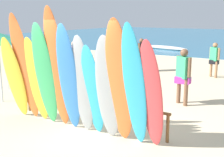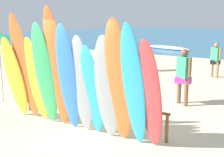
% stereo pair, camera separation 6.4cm
% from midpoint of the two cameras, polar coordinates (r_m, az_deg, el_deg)
% --- Properties ---
extents(ground, '(60.00, 60.00, 0.00)m').
position_cam_midpoint_polar(ground, '(20.14, 20.01, 3.88)').
color(ground, beige).
extents(surfboard_rack, '(4.15, 0.07, 0.65)m').
position_cam_midpoint_polar(surfboard_rack, '(7.20, -4.34, -4.70)').
color(surfboard_rack, brown).
rests_on(surfboard_rack, ground).
extents(surfboard_yellow_0, '(0.59, 0.65, 2.10)m').
position_cam_midpoint_polar(surfboard_yellow_0, '(7.88, -17.83, 0.11)').
color(surfboard_yellow_0, yellow).
rests_on(surfboard_yellow_0, ground).
extents(surfboard_orange_1, '(0.55, 0.72, 2.66)m').
position_cam_midpoint_polar(surfboard_orange_1, '(7.57, -16.14, 1.91)').
color(surfboard_orange_1, orange).
rests_on(surfboard_orange_1, ground).
extents(surfboard_yellow_2, '(0.53, 0.55, 2.12)m').
position_cam_midpoint_polar(surfboard_yellow_2, '(7.44, -14.01, -0.27)').
color(surfboard_yellow_2, yellow).
rests_on(surfboard_yellow_2, ground).
extents(surfboard_green_3, '(0.57, 0.61, 2.46)m').
position_cam_midpoint_polar(surfboard_green_3, '(7.14, -12.48, 0.68)').
color(surfboard_green_3, '#38B266').
rests_on(surfboard_green_3, ground).
extents(surfboard_orange_4, '(0.54, 0.63, 2.81)m').
position_cam_midpoint_polar(surfboard_orange_4, '(6.89, -10.27, 1.86)').
color(surfboard_orange_4, orange).
rests_on(surfboard_orange_4, ground).
extents(surfboard_blue_5, '(0.54, 0.59, 2.44)m').
position_cam_midpoint_polar(surfboard_blue_5, '(6.68, -8.13, 0.02)').
color(surfboard_blue_5, '#337AD1').
rests_on(surfboard_blue_5, ground).
extents(surfboard_grey_6, '(0.52, 0.47, 2.20)m').
position_cam_midpoint_polar(surfboard_grey_6, '(6.55, -5.46, -1.23)').
color(surfboard_grey_6, '#999EA3').
rests_on(surfboard_grey_6, ground).
extents(surfboard_teal_7, '(0.54, 0.51, 2.01)m').
position_cam_midpoint_polar(surfboard_teal_7, '(6.43, -3.56, -2.33)').
color(surfboard_teal_7, '#289EC6').
rests_on(surfboard_teal_7, ground).
extents(surfboard_grey_8, '(0.58, 0.52, 2.24)m').
position_cam_midpoint_polar(surfboard_grey_8, '(6.14, -0.65, -1.93)').
color(surfboard_grey_8, '#999EA3').
rests_on(surfboard_grey_8, ground).
extents(surfboard_orange_9, '(0.60, 0.61, 2.57)m').
position_cam_midpoint_polar(surfboard_orange_9, '(5.94, 1.56, -0.76)').
color(surfboard_orange_9, orange).
rests_on(surfboard_orange_9, ground).
extents(surfboard_teal_10, '(0.52, 0.68, 2.49)m').
position_cam_midpoint_polar(surfboard_teal_10, '(5.75, 4.43, -1.61)').
color(surfboard_teal_10, '#289EC6').
rests_on(surfboard_teal_10, ground).
extents(surfboard_red_11, '(0.50, 0.65, 2.20)m').
position_cam_midpoint_polar(surfboard_red_11, '(5.69, 7.63, -3.34)').
color(surfboard_red_11, '#D13D42').
rests_on(surfboard_red_11, ground).
extents(beachgoer_photographing, '(0.49, 0.36, 1.47)m').
position_cam_midpoint_polar(beachgoer_photographing, '(13.30, 19.29, 3.79)').
color(beachgoer_photographing, '#9E704C').
rests_on(beachgoer_photographing, ground).
extents(beachgoer_by_water, '(0.59, 0.36, 1.67)m').
position_cam_midpoint_polar(beachgoer_by_water, '(11.30, -6.80, 3.61)').
color(beachgoer_by_water, tan).
rests_on(beachgoer_by_water, ground).
extents(beachgoer_near_rack, '(0.54, 0.41, 1.65)m').
position_cam_midpoint_polar(beachgoer_near_rack, '(8.92, 13.69, 1.04)').
color(beachgoer_near_rack, brown).
rests_on(beachgoer_near_rack, ground).
extents(beachgoer_midbeach, '(0.40, 0.58, 1.54)m').
position_cam_midpoint_polar(beachgoer_midbeach, '(14.03, 5.95, 4.96)').
color(beachgoer_midbeach, brown).
rests_on(beachgoer_midbeach, ground).
extents(beach_chair_red, '(0.73, 0.81, 0.83)m').
position_cam_midpoint_polar(beach_chair_red, '(10.09, -13.04, -0.70)').
color(beach_chair_red, '#B7B7BC').
rests_on(beach_chair_red, ground).
extents(beach_chair_blue, '(0.65, 0.78, 0.82)m').
position_cam_midpoint_polar(beach_chair_blue, '(11.22, -16.75, 0.36)').
color(beach_chair_blue, '#B7B7BC').
rests_on(beach_chair_blue, ground).
extents(distant_boat, '(3.85, 1.48, 0.31)m').
position_cam_midpoint_polar(distant_boat, '(23.41, 10.66, 5.78)').
color(distant_boat, silver).
rests_on(distant_boat, ground).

